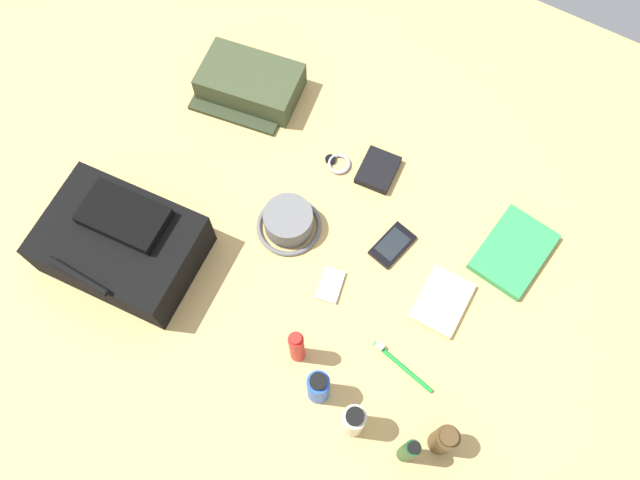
# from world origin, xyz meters

# --- Properties ---
(ground_plane) EXTENTS (2.64, 2.02, 0.02)m
(ground_plane) POSITION_xyz_m (0.00, 0.00, -0.01)
(ground_plane) COLOR tan
(ground_plane) RESTS_ON ground
(backpack) EXTENTS (0.38, 0.29, 0.16)m
(backpack) POSITION_xyz_m (0.40, 0.26, 0.07)
(backpack) COLOR black
(backpack) RESTS_ON ground_plane
(toiletry_pouch) EXTENTS (0.29, 0.24, 0.08)m
(toiletry_pouch) POSITION_xyz_m (0.40, -0.30, 0.04)
(toiletry_pouch) COLOR #384228
(toiletry_pouch) RESTS_ON ground_plane
(bucket_hat) EXTENTS (0.16, 0.16, 0.07)m
(bucket_hat) POSITION_xyz_m (0.09, -0.01, 0.03)
(bucket_hat) COLOR slate
(bucket_hat) RESTS_ON ground_plane
(cologne_bottle) EXTENTS (0.05, 0.05, 0.13)m
(cologne_bottle) POSITION_xyz_m (-0.46, 0.27, 0.06)
(cologne_bottle) COLOR #473319
(cologne_bottle) RESTS_ON ground_plane
(shampoo_bottle) EXTENTS (0.03, 0.03, 0.17)m
(shampoo_bottle) POSITION_xyz_m (-0.41, 0.33, 0.08)
(shampoo_bottle) COLOR #19471E
(shampoo_bottle) RESTS_ON ground_plane
(lotion_bottle) EXTENTS (0.05, 0.05, 0.15)m
(lotion_bottle) POSITION_xyz_m (-0.28, 0.34, 0.07)
(lotion_bottle) COLOR beige
(lotion_bottle) RESTS_ON ground_plane
(deodorant_spray) EXTENTS (0.05, 0.05, 0.15)m
(deodorant_spray) POSITION_xyz_m (-0.18, 0.31, 0.07)
(deodorant_spray) COLOR blue
(deodorant_spray) RESTS_ON ground_plane
(sunscreen_spray) EXTENTS (0.03, 0.03, 0.16)m
(sunscreen_spray) POSITION_xyz_m (-0.09, 0.26, 0.08)
(sunscreen_spray) COLOR red
(sunscreen_spray) RESTS_ON ground_plane
(paperback_novel) EXTENTS (0.17, 0.22, 0.02)m
(paperback_novel) POSITION_xyz_m (-0.42, -0.23, 0.01)
(paperback_novel) COLOR #2D934C
(paperback_novel) RESTS_ON ground_plane
(cell_phone) EXTENTS (0.09, 0.12, 0.01)m
(cell_phone) POSITION_xyz_m (-0.15, -0.09, 0.01)
(cell_phone) COLOR black
(cell_phone) RESTS_ON ground_plane
(media_player) EXTENTS (0.07, 0.09, 0.01)m
(media_player) POSITION_xyz_m (-0.07, 0.08, 0.01)
(media_player) COLOR #B7B7BC
(media_player) RESTS_ON ground_plane
(wristwatch) EXTENTS (0.07, 0.06, 0.01)m
(wristwatch) POSITION_xyz_m (0.08, -0.22, 0.01)
(wristwatch) COLOR #99999E
(wristwatch) RESTS_ON ground_plane
(toothbrush) EXTENTS (0.17, 0.04, 0.02)m
(toothbrush) POSITION_xyz_m (-0.31, 0.16, 0.01)
(toothbrush) COLOR #198C33
(toothbrush) RESTS_ON ground_plane
(wallet) EXTENTS (0.10, 0.12, 0.02)m
(wallet) POSITION_xyz_m (-0.02, -0.26, 0.01)
(wallet) COLOR black
(wallet) RESTS_ON ground_plane
(notepad) EXTENTS (0.11, 0.15, 0.02)m
(notepad) POSITION_xyz_m (-0.33, -0.02, 0.01)
(notepad) COLOR beige
(notepad) RESTS_ON ground_plane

